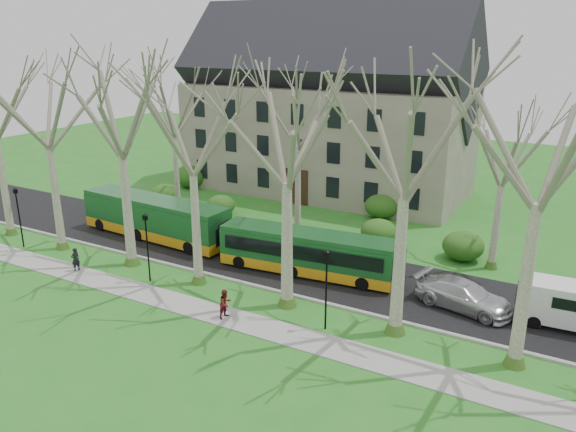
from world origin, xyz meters
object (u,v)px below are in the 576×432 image
object	(u,v)px
sedan	(464,295)
van_a	(574,307)
bus_lead	(155,217)
pedestrian_a	(75,259)
pedestrian_b	(225,304)
bus_follow	(307,252)

from	to	relation	value
sedan	van_a	size ratio (longest dim) A/B	1.00
bus_lead	pedestrian_a	size ratio (longest dim) A/B	8.16
van_a	pedestrian_b	world-z (taller)	van_a
sedan	pedestrian_b	size ratio (longest dim) A/B	3.38
pedestrian_a	bus_follow	bearing A→B (deg)	127.59
pedestrian_b	bus_follow	bearing A→B (deg)	-0.02
bus_lead	van_a	bearing A→B (deg)	3.82
sedan	van_a	world-z (taller)	van_a
van_a	bus_follow	bearing A→B (deg)	178.14
bus_follow	van_a	world-z (taller)	bus_follow
pedestrian_b	bus_lead	bearing A→B (deg)	65.30
sedan	pedestrian_a	world-z (taller)	sedan
van_a	pedestrian_b	distance (m)	18.04
van_a	pedestrian_b	size ratio (longest dim) A/B	3.38
pedestrian_a	pedestrian_b	world-z (taller)	pedestrian_b
sedan	pedestrian_a	xyz separation A→B (m)	(-22.89, -6.86, -0.02)
bus_lead	van_a	world-z (taller)	bus_lead
bus_follow	pedestrian_b	distance (m)	7.48
bus_follow	van_a	bearing A→B (deg)	-3.98
bus_lead	bus_follow	bearing A→B (deg)	2.24
bus_follow	van_a	distance (m)	15.17
bus_lead	bus_follow	size ratio (longest dim) A/B	1.11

